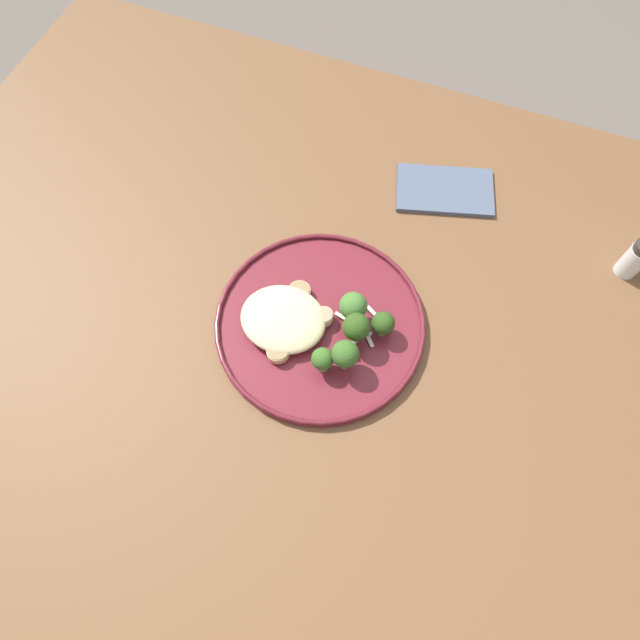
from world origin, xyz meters
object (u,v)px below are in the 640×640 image
Objects in this scene: dinner_plate at (320,324)px; broccoli_floret_right_tilted at (356,328)px; broccoli_floret_small_sprig at (353,306)px; broccoli_floret_near_rim at (345,354)px; broccoli_floret_left_leaning at (323,360)px; seared_scallop_tilted_round at (278,330)px; broccoli_floret_center_pile at (383,324)px; seared_scallop_center_golden at (299,292)px; seared_scallop_front_small at (281,316)px; seared_scallop_left_edge at (278,352)px; folded_napkin at (445,190)px; seared_scallop_large_seared at (265,308)px; pepper_shaker at (636,259)px; seared_scallop_half_hidden at (323,319)px; seared_scallop_right_edge at (297,305)px.

broccoli_floret_right_tilted is at bearing 173.82° from dinner_plate.
broccoli_floret_near_rim is at bearing 101.30° from broccoli_floret_small_sprig.
broccoli_floret_right_tilted reaches higher than broccoli_floret_left_leaning.
broccoli_floret_right_tilted is 1.32× the size of broccoli_floret_left_leaning.
broccoli_floret_right_tilted is 0.04m from broccoli_floret_near_rim.
broccoli_floret_center_pile is (-0.13, -0.05, 0.02)m from seared_scallop_tilted_round.
broccoli_floret_center_pile is at bearing 173.85° from broccoli_floret_small_sprig.
seared_scallop_front_small reaches higher than seared_scallop_center_golden.
broccoli_floret_right_tilted is 0.06m from broccoli_floret_left_leaning.
broccoli_floret_center_pile is at bearing -126.43° from broccoli_floret_left_leaning.
seared_scallop_left_edge is 0.06m from broccoli_floret_left_leaning.
broccoli_floret_right_tilted reaches higher than folded_napkin.
seared_scallop_front_small is at bearing 173.77° from seared_scallop_large_seared.
broccoli_floret_right_tilted is 1.02× the size of broccoli_floret_near_rim.
seared_scallop_left_edge is at bearing 4.65° from broccoli_floret_left_leaning.
seared_scallop_large_seared is 0.53m from pepper_shaker.
seared_scallop_large_seared reaches higher than seared_scallop_tilted_round.
seared_scallop_half_hidden reaches higher than seared_scallop_center_golden.
seared_scallop_right_edge is at bearing 101.99° from seared_scallop_center_golden.
broccoli_floret_right_tilted is 0.04m from broccoli_floret_center_pile.
pepper_shaker is (-0.43, -0.21, 0.01)m from seared_scallop_center_golden.
seared_scallop_center_golden is at bearing -38.91° from broccoli_floret_near_rim.
seared_scallop_center_golden is 0.47× the size of pepper_shaker.
pepper_shaker is at bearing -147.43° from dinner_plate.
seared_scallop_large_seared is 0.46× the size of broccoli_floret_small_sprig.
seared_scallop_large_seared is 0.45× the size of broccoli_floret_right_tilted.
folded_napkin is (-0.05, -0.33, -0.04)m from broccoli_floret_near_rim.
broccoli_floret_small_sprig reaches higher than seared_scallop_front_small.
broccoli_floret_right_tilted reaches higher than broccoli_floret_center_pile.
broccoli_floret_small_sprig reaches higher than folded_napkin.
seared_scallop_tilted_round is (-0.00, 0.02, -0.00)m from seared_scallop_front_small.
seared_scallop_large_seared is 0.59× the size of broccoli_floret_left_leaning.
seared_scallop_left_edge is 0.54× the size of broccoli_floret_small_sprig.
broccoli_floret_small_sprig is at bearing -98.54° from broccoli_floret_left_leaning.
seared_scallop_center_golden is 0.11m from broccoli_floret_left_leaning.
broccoli_floret_small_sprig is (-0.09, -0.06, 0.03)m from seared_scallop_tilted_round.
broccoli_floret_small_sprig reaches higher than broccoli_floret_center_pile.
seared_scallop_front_small and seared_scallop_left_edge have the same top height.
seared_scallop_front_small is (0.01, 0.04, 0.00)m from seared_scallop_center_golden.
seared_scallop_right_edge is 0.62× the size of broccoli_floret_small_sprig.
seared_scallop_half_hidden is 0.08m from seared_scallop_large_seared.
broccoli_floret_near_rim is 0.34m from folded_napkin.
seared_scallop_large_seared reaches higher than seared_scallop_center_golden.
seared_scallop_front_small is 0.75× the size of broccoli_floret_center_pile.
pepper_shaker reaches higher than dinner_plate.
broccoli_floret_near_rim is at bearing 164.74° from seared_scallop_large_seared.
broccoli_floret_left_leaning reaches higher than seared_scallop_front_small.
seared_scallop_half_hidden is (-0.05, -0.04, 0.00)m from seared_scallop_tilted_round.
seared_scallop_tilted_round is 1.32× the size of seared_scallop_half_hidden.
seared_scallop_tilted_round is at bearing -67.20° from seared_scallop_left_edge.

